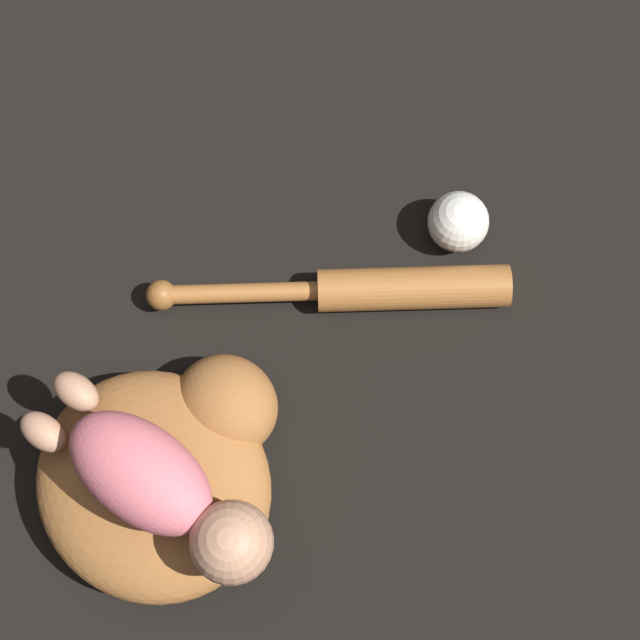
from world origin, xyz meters
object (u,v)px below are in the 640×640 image
Objects in this scene: baseball_glove at (166,471)px; baby_figure at (161,488)px; baseball_bat at (373,289)px; baseball at (458,222)px.

baseball_glove is 0.10m from baby_figure.
baby_figure is (0.03, -0.01, 0.10)m from baseball_glove.
baseball_bat is 5.02× the size of baseball.
baseball_bat is at bearing -88.11° from baseball.
baseball is at bearing 91.89° from baseball_bat.
baseball is (-0.00, 0.14, 0.01)m from baseball_bat.
baby_figure is at bearing -81.37° from baseball.
baseball_glove is 1.10× the size of baby_figure.
baseball_glove is at bearing 158.01° from baby_figure.
baby_figure is at bearing -21.99° from baseball_glove.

